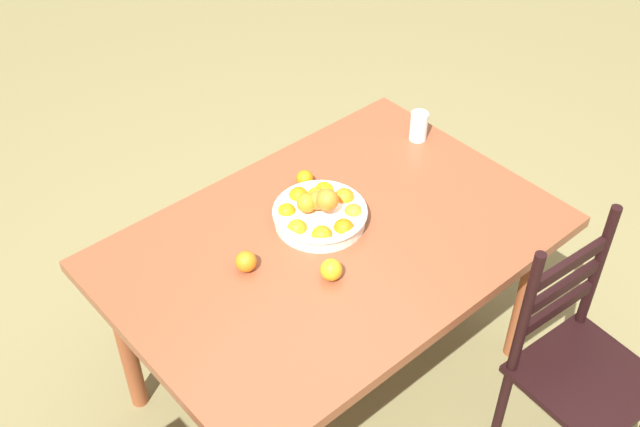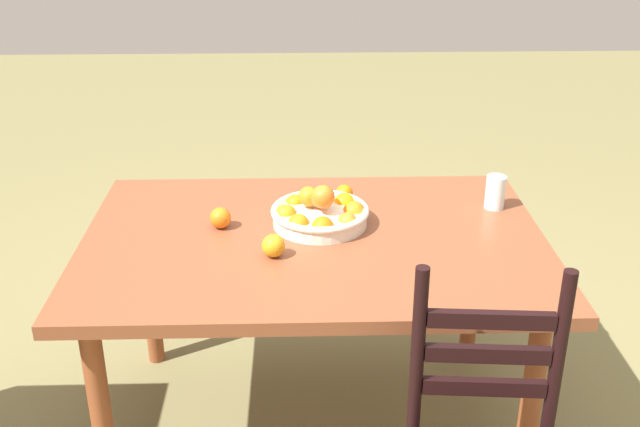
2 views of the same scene
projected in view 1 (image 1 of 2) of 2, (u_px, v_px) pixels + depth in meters
ground_plane at (331, 375)px, 3.13m from camera, size 12.00×12.00×0.00m
dining_table at (333, 255)px, 2.69m from camera, size 1.51×1.03×0.75m
chair_near_window at (577, 365)px, 2.60m from camera, size 0.44×0.44×0.98m
fruit_bowl at (320, 213)px, 2.67m from camera, size 0.33×0.33×0.15m
orange_loose_0 at (305, 178)px, 2.83m from camera, size 0.06×0.06×0.06m
orange_loose_1 at (246, 262)px, 2.50m from camera, size 0.07×0.07×0.07m
orange_loose_2 at (331, 270)px, 2.47m from camera, size 0.07×0.07×0.07m
drinking_glass at (419, 126)px, 3.04m from camera, size 0.07×0.07×0.12m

